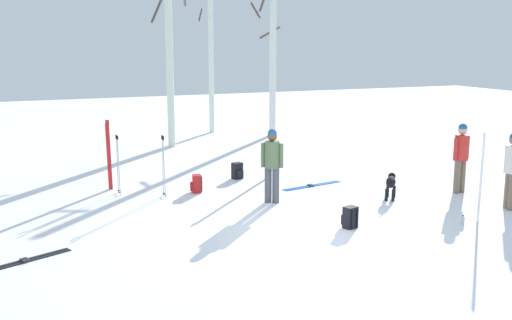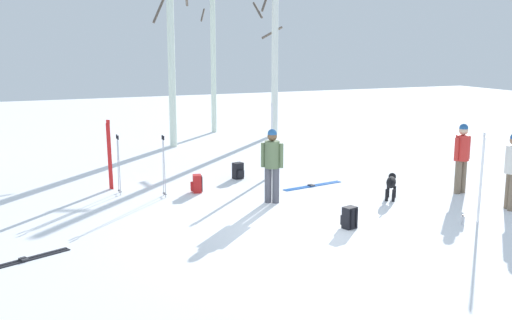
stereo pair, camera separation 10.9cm
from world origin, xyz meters
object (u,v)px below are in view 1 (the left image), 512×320
ski_pair_planted_1 (109,155)px  ski_pair_planted_0 (271,140)px  ski_poles_1 (163,164)px  water_bottle_0 (463,220)px  person_1 (461,153)px  ski_pair_lying_0 (312,186)px  birch_tree_5 (210,44)px  ski_pair_lying_1 (22,262)px  birch_tree_6 (272,59)px  backpack_0 (237,171)px  ski_pair_planted_2 (481,177)px  dog (391,183)px  backpack_2 (196,184)px  backpack_1 (350,218)px  ski_poles_0 (118,163)px  birch_tree_4 (169,33)px  person_0 (512,166)px  person_2 (272,161)px

ski_pair_planted_1 → ski_pair_planted_0: bearing=-3.9°
ski_poles_1 → water_bottle_0: size_ratio=7.04×
water_bottle_0 → person_1: bearing=50.2°
ski_pair_lying_0 → birch_tree_5: 10.47m
ski_poles_1 → water_bottle_0: ski_poles_1 is taller
ski_pair_planted_0 → person_1: bearing=-44.2°
ski_pair_planted_0 → ski_pair_planted_1: size_ratio=1.16×
birch_tree_5 → ski_pair_lying_0: bearing=-93.7°
ski_pair_lying_1 → birch_tree_6: birch_tree_6 is taller
ski_pair_planted_0 → birch_tree_6: 7.73m
ski_pair_planted_1 → backpack_0: bearing=-2.9°
ski_pair_planted_2 → birch_tree_5: 14.20m
dog → backpack_2: dog is taller
backpack_1 → ski_poles_0: bearing=129.6°
birch_tree_5 → birch_tree_6: (1.95, -1.64, -0.56)m
ski_pair_lying_0 → birch_tree_4: (-1.77, 7.11, 3.92)m
ski_pair_planted_1 → backpack_0: ski_pair_planted_1 is taller
ski_poles_0 → backpack_0: bearing=7.5°
person_1 → ski_pair_planted_2: (-1.32, -2.06, -0.04)m
dog → ski_pair_planted_2: 2.39m
backpack_0 → dog: bearing=-52.5°
ski_pair_planted_2 → backpack_2: size_ratio=4.28×
ski_pair_planted_1 → birch_tree_6: 10.09m
person_0 → person_1: same height
ski_pair_planted_1 → ski_poles_0: bearing=-79.2°
ski_pair_planted_1 → ski_poles_1: size_ratio=1.18×
ski_pair_planted_2 → birch_tree_6: bearing=85.7°
ski_poles_0 → birch_tree_6: (7.31, 7.09, 2.21)m
water_bottle_0 → birch_tree_6: birch_tree_6 is taller
backpack_0 → birch_tree_4: bearing=93.1°
person_0 → backpack_2: person_0 is taller
person_2 → ski_pair_planted_2: ski_pair_planted_2 is taller
water_bottle_0 → ski_pair_lying_0: bearing=106.9°
ski_poles_0 → backpack_2: bearing=-17.8°
birch_tree_4 → ski_pair_planted_2: bearing=-72.9°
birch_tree_4 → water_bottle_0: bearing=-74.9°
ski_poles_0 → birch_tree_4: bearing=63.8°
backpack_0 → birch_tree_4: size_ratio=0.06×
person_1 → ski_pair_lying_0: size_ratio=0.96×
backpack_1 → ski_pair_lying_0: bearing=73.8°
ski_pair_planted_2 → birch_tree_6: birch_tree_6 is taller
backpack_0 → birch_tree_6: 8.28m
person_0 → ski_pair_planted_1: ski_pair_planted_1 is taller
backpack_2 → ski_pair_lying_0: bearing=-10.1°
person_2 → backpack_0: size_ratio=3.90×
ski_pair_planted_2 → birch_tree_5: (-1.03, 13.92, 2.60)m
ski_pair_planted_2 → backpack_1: bearing=165.8°
person_1 → birch_tree_4: size_ratio=0.23×
ski_pair_lying_0 → backpack_1: (-0.99, -3.41, 0.20)m
backpack_1 → backpack_2: (-1.95, 3.94, 0.00)m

